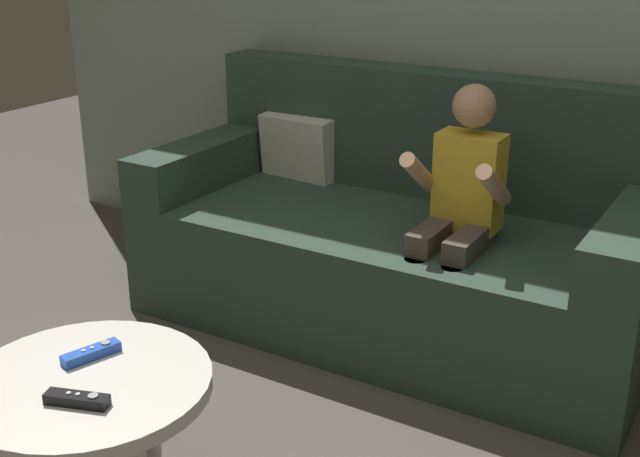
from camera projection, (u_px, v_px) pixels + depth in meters
couch at (398, 242)px, 2.91m from camera, size 1.78×0.80×0.87m
person_seated_on_couch at (458, 211)px, 2.55m from camera, size 0.29×0.36×0.91m
coffee_table at (92, 405)px, 1.86m from camera, size 0.56×0.56×0.42m
game_remote_black_near_edge at (77, 399)px, 1.73m from camera, size 0.14×0.08×0.03m
game_remote_blue_center at (91, 353)px, 1.91m from camera, size 0.08×0.14×0.03m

